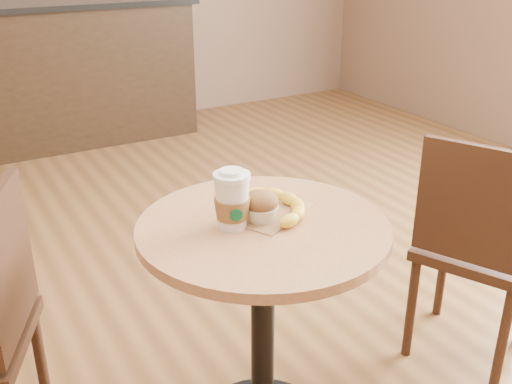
% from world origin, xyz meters
% --- Properties ---
extents(cafe_table, '(0.70, 0.70, 0.75)m').
position_xyz_m(cafe_table, '(-0.05, -0.12, 0.53)').
color(cafe_table, black).
rests_on(cafe_table, ground).
extents(chair_right, '(0.51, 0.51, 0.88)m').
position_xyz_m(chair_right, '(0.79, -0.16, 0.48)').
color(chair_right, '#372013').
rests_on(chair_right, ground).
extents(service_counter, '(2.30, 0.65, 1.04)m').
position_xyz_m(service_counter, '(0.00, 3.18, 0.52)').
color(service_counter, black).
rests_on(service_counter, ground).
extents(kraft_bag, '(0.30, 0.27, 0.00)m').
position_xyz_m(kraft_bag, '(0.00, -0.06, 0.75)').
color(kraft_bag, '#9A724A').
rests_on(kraft_bag, cafe_table).
extents(coffee_cup, '(0.10, 0.10, 0.17)m').
position_xyz_m(coffee_cup, '(-0.13, -0.09, 0.82)').
color(coffee_cup, silver).
rests_on(coffee_cup, cafe_table).
extents(muffin, '(0.10, 0.10, 0.09)m').
position_xyz_m(muffin, '(-0.04, -0.10, 0.80)').
color(muffin, silver).
rests_on(muffin, kraft_bag).
extents(banana, '(0.19, 0.30, 0.04)m').
position_xyz_m(banana, '(0.04, -0.07, 0.77)').
color(banana, yellow).
rests_on(banana, kraft_bag).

